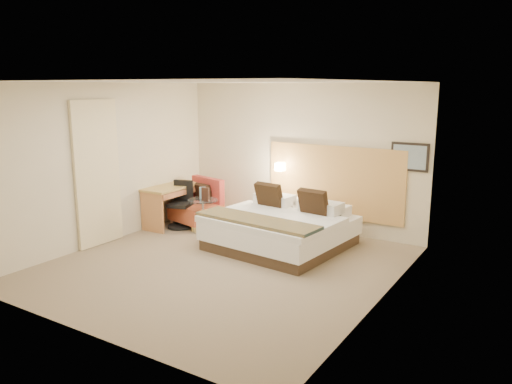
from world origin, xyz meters
The scene contains 20 objects.
floor centered at (0.00, 0.00, -0.01)m, with size 4.80×5.00×0.02m, color #7A6952.
ceiling centered at (0.00, 0.00, 2.71)m, with size 4.80×5.00×0.02m, color white.
wall_back centered at (0.00, 2.51, 1.35)m, with size 4.80×0.02×2.70m, color beige.
wall_front centered at (0.00, -2.51, 1.35)m, with size 4.80×0.02×2.70m, color beige.
wall_left centered at (-2.41, 0.00, 1.35)m, with size 0.02×5.00×2.70m, color beige.
wall_right centered at (2.41, 0.00, 1.35)m, with size 0.02×5.00×2.70m, color beige.
headboard_panel centered at (0.70, 2.47, 0.95)m, with size 2.60×0.04×1.30m, color tan.
art_frame centered at (2.02, 2.48, 1.50)m, with size 0.62×0.03×0.47m, color black.
art_canvas centered at (2.02, 2.46, 1.50)m, with size 0.54×0.01×0.39m, color #778FA4.
lamp_arm centered at (-0.35, 2.42, 1.15)m, with size 0.02×0.02×0.12m, color silver.
lamp_shade centered at (-0.35, 2.36, 1.15)m, with size 0.15×0.15×0.15m, color #F6E5C0.
curtain centered at (-2.36, -0.25, 1.22)m, with size 0.06×0.90×2.42m, color beige.
bottle_a centered at (-1.39, 1.27, 0.72)m, with size 0.07×0.07×0.22m, color #7FABC5.
bottle_b centered at (-1.35, 1.30, 0.72)m, with size 0.07×0.07×0.22m, color #79A4BB.
menu_folder centered at (-1.22, 1.18, 0.74)m, with size 0.14×0.06×0.24m, color #311B14.
bed centered at (0.30, 1.26, 0.33)m, with size 2.22×2.17×1.00m.
lounge_chair centered at (-1.72, 1.60, 0.36)m, with size 1.00×0.92×0.90m.
side_table centered at (-1.32, 1.23, 0.34)m, with size 0.57×0.57×0.61m.
desk centered at (-2.11, 1.33, 0.61)m, with size 0.60×1.25×0.78m.
desk_chair centered at (-1.89, 1.28, 0.36)m, with size 0.62×0.62×0.88m.
Camera 1 is at (4.18, -5.76, 2.65)m, focal length 35.00 mm.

